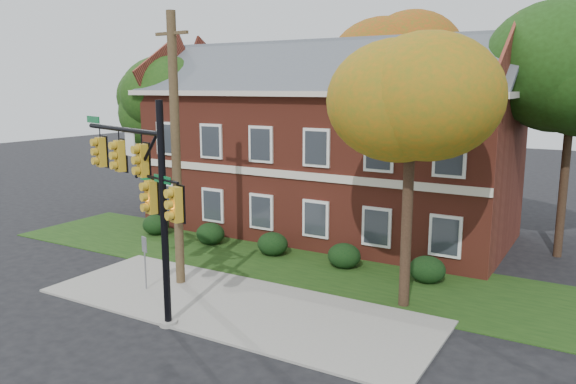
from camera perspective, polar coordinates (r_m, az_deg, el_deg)
The scene contains 15 objects.
ground at distance 19.02m, azimuth -7.29°, elevation -12.44°, with size 120.00×120.00×0.00m, color black.
sidewalk at distance 19.74m, azimuth -5.48°, elevation -11.39°, with size 14.00×5.00×0.08m, color gray.
grass_strip at distance 23.72m, azimuth 1.67°, elevation -7.55°, with size 30.00×6.00×0.04m, color #193811.
apartment_building at distance 28.84m, azimuth 3.95°, elevation 5.78°, with size 18.80×8.80×9.74m.
hedge_far_left at distance 29.31m, azimuth -13.28°, elevation -3.25°, with size 1.40×1.26×1.05m, color black.
hedge_left at distance 27.07m, azimuth -7.88°, elevation -4.22°, with size 1.40×1.26×1.05m, color black.
hedge_center at distance 25.12m, azimuth -1.57°, elevation -5.30°, with size 1.40×1.26×1.05m, color black.
hedge_right at distance 23.52m, azimuth 5.72°, elevation -6.47°, with size 1.40×1.26×1.05m, color black.
hedge_far_right at distance 22.37m, azimuth 13.96°, elevation -7.65°, with size 1.40×1.26×1.05m, color black.
tree_near_right at distance 18.51m, azimuth 12.95°, elevation 8.02°, with size 4.50×4.25×8.58m.
tree_left_rear at distance 33.38m, azimuth -12.23°, elevation 9.14°, with size 5.40×5.10×8.88m.
tree_far_rear at distance 35.49m, azimuth 11.84°, elevation 12.73°, with size 6.84×6.46×11.52m.
traffic_signal at distance 18.45m, azimuth -14.53°, elevation 0.78°, with size 6.07×2.10×7.05m.
utility_pole at distance 20.98m, azimuth -11.32°, elevation 4.08°, with size 1.57×0.36×10.06m.
sign_post at distance 21.29m, azimuth -14.36°, elevation -6.15°, with size 0.30×0.12×2.06m.
Camera 1 is at (10.82, -13.76, 7.44)m, focal length 35.00 mm.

